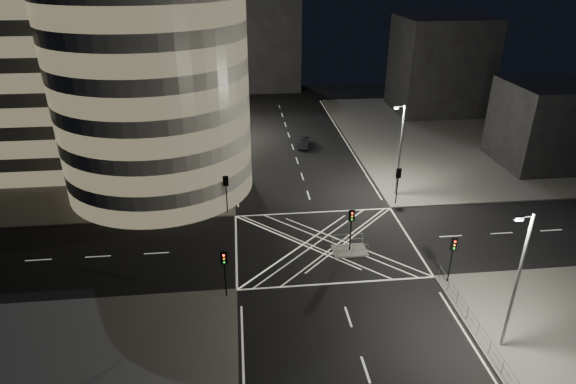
{
  "coord_description": "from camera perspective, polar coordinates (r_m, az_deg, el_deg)",
  "views": [
    {
      "loc": [
        -7.27,
        -36.74,
        23.46
      ],
      "look_at": [
        -2.8,
        4.9,
        3.0
      ],
      "focal_mm": 30.0,
      "sensor_mm": 36.0,
      "label": 1
    }
  ],
  "objects": [
    {
      "name": "building_far_end",
      "position": [
        95.89,
        -4.3,
        17.29
      ],
      "size": [
        18.0,
        8.0,
        18.0
      ],
      "primitive_type": "cube",
      "color": "black",
      "rests_on": "ground"
    },
    {
      "name": "street_lamp_right_near",
      "position": [
        33.43,
        25.47,
        -9.28
      ],
      "size": [
        1.25,
        0.25,
        10.0
      ],
      "color": "slate",
      "rests_on": "sidewalk_near_right"
    },
    {
      "name": "tree_b",
      "position": [
        55.18,
        -9.15,
        5.66
      ],
      "size": [
        4.85,
        4.85,
        7.19
      ],
      "color": "black",
      "rests_on": "sidewalk_far_left"
    },
    {
      "name": "central_island",
      "position": [
        43.3,
        7.3,
        -6.89
      ],
      "size": [
        3.0,
        2.0,
        0.15
      ],
      "primitive_type": "cube",
      "color": "slate",
      "rests_on": "ground"
    },
    {
      "name": "office_block_rear",
      "position": [
        81.05,
        -17.23,
        16.2
      ],
      "size": [
        24.0,
        16.0,
        22.0
      ],
      "primitive_type": "cube",
      "color": "gray",
      "rests_on": "sidewalk_far_left"
    },
    {
      "name": "ground",
      "position": [
        44.19,
        4.32,
        -6.11
      ],
      "size": [
        120.0,
        120.0,
        0.0
      ],
      "primitive_type": "plane",
      "color": "black",
      "rests_on": "ground"
    },
    {
      "name": "tree_c",
      "position": [
        60.68,
        -8.97,
        8.08
      ],
      "size": [
        4.3,
        4.3,
        7.41
      ],
      "color": "black",
      "rests_on": "sidewalk_far_left"
    },
    {
      "name": "sidewalk_far_right",
      "position": [
        76.98,
        22.49,
        6.34
      ],
      "size": [
        42.0,
        42.0,
        0.15
      ],
      "primitive_type": "cube",
      "color": "#565350",
      "rests_on": "ground"
    },
    {
      "name": "railing_island_north",
      "position": [
        43.71,
        7.08,
        -5.57
      ],
      "size": [
        2.8,
        0.06,
        1.1
      ],
      "primitive_type": "cube",
      "color": "slate",
      "rests_on": "central_island"
    },
    {
      "name": "sidewalk_far_left",
      "position": [
        71.29,
        -23.57,
        4.66
      ],
      "size": [
        42.0,
        42.0,
        0.15
      ],
      "primitive_type": "cube",
      "color": "#565350",
      "rests_on": "ground"
    },
    {
      "name": "tree_e",
      "position": [
        72.28,
        -8.63,
        10.75
      ],
      "size": [
        4.25,
        4.25,
        7.07
      ],
      "color": "black",
      "rests_on": "sidewalk_far_left"
    },
    {
      "name": "office_tower_curved",
      "position": [
        58.1,
        -20.01,
        13.81
      ],
      "size": [
        30.0,
        29.0,
        27.2
      ],
      "color": "gray",
      "rests_on": "sidewalk_far_left"
    },
    {
      "name": "traffic_signal_fl",
      "position": [
        48.17,
        -7.35,
        0.56
      ],
      "size": [
        0.55,
        0.22,
        4.0
      ],
      "color": "black",
      "rests_on": "sidewalk_far_left"
    },
    {
      "name": "traffic_signal_nl",
      "position": [
        36.34,
        -7.54,
        -8.65
      ],
      "size": [
        0.55,
        0.22,
        4.0
      ],
      "color": "black",
      "rests_on": "sidewalk_near_left"
    },
    {
      "name": "tree_d",
      "position": [
        66.51,
        -8.78,
        9.39
      ],
      "size": [
        4.44,
        4.44,
        7.16
      ],
      "color": "black",
      "rests_on": "sidewalk_far_left"
    },
    {
      "name": "traffic_signal_nr",
      "position": [
        39.71,
        18.92,
        -6.71
      ],
      "size": [
        0.55,
        0.22,
        4.0
      ],
      "color": "black",
      "rests_on": "sidewalk_near_right"
    },
    {
      "name": "tree_a",
      "position": [
        49.5,
        -9.43,
        3.54
      ],
      "size": [
        5.02,
        5.02,
        7.56
      ],
      "color": "black",
      "rests_on": "sidewalk_far_left"
    },
    {
      "name": "traffic_signal_island",
      "position": [
        41.83,
        7.51,
        -3.62
      ],
      "size": [
        0.55,
        0.22,
        4.0
      ],
      "color": "black",
      "rests_on": "central_island"
    },
    {
      "name": "street_lamp_right_far",
      "position": [
        51.89,
        13.12,
        5.14
      ],
      "size": [
        1.25,
        0.25,
        10.0
      ],
      "color": "slate",
      "rests_on": "sidewalk_far_right"
    },
    {
      "name": "railing_island_south",
      "position": [
        42.23,
        7.61,
        -6.84
      ],
      "size": [
        2.8,
        0.06,
        1.1
      ],
      "primitive_type": "cube",
      "color": "slate",
      "rests_on": "central_island"
    },
    {
      "name": "street_lamp_left_far",
      "position": [
        69.14,
        -7.85,
        10.77
      ],
      "size": [
        1.25,
        0.25,
        10.0
      ],
      "color": "slate",
      "rests_on": "sidewalk_far_left"
    },
    {
      "name": "sedan",
      "position": [
        66.44,
        1.84,
        5.97
      ],
      "size": [
        2.11,
        4.28,
        1.35
      ],
      "primitive_type": "imported",
      "rotation": [
        0.0,
        0.0,
        2.97
      ],
      "color": "black",
      "rests_on": "ground"
    },
    {
      "name": "building_right_near",
      "position": [
        67.13,
        28.15,
        7.11
      ],
      "size": [
        10.0,
        10.0,
        10.0
      ],
      "primitive_type": "cube",
      "color": "black",
      "rests_on": "sidewalk_far_right"
    },
    {
      "name": "street_lamp_left_near",
      "position": [
        51.98,
        -8.17,
        5.6
      ],
      "size": [
        1.25,
        0.25,
        10.0
      ],
      "color": "slate",
      "rests_on": "sidewalk_far_left"
    },
    {
      "name": "railing_near_right",
      "position": [
        36.95,
        21.03,
        -14.08
      ],
      "size": [
        0.06,
        11.7,
        1.1
      ],
      "primitive_type": "cube",
      "color": "slate",
      "rests_on": "sidewalk_near_right"
    },
    {
      "name": "traffic_signal_fr",
      "position": [
        50.76,
        12.91,
        1.46
      ],
      "size": [
        0.55,
        0.22,
        4.0
      ],
      "color": "black",
      "rests_on": "sidewalk_far_right"
    },
    {
      "name": "building_right_far",
      "position": [
        85.13,
        17.55,
        14.17
      ],
      "size": [
        14.0,
        12.0,
        15.0
      ],
      "primitive_type": "cube",
      "color": "black",
      "rests_on": "sidewalk_far_right"
    }
  ]
}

